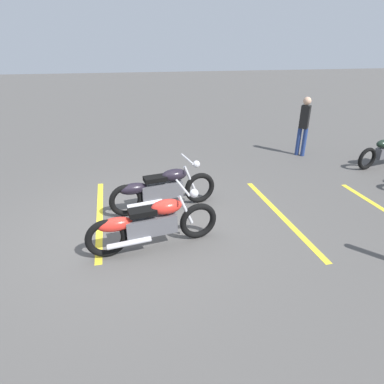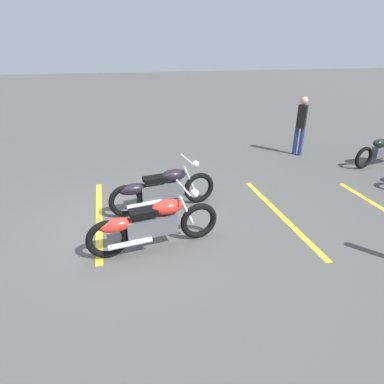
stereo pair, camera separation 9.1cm
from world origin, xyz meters
TOP-DOWN VIEW (x-y plane):
  - ground_plane at (0.00, 0.00)m, footprint 60.00×60.00m
  - motorcycle_bright_foreground at (0.26, -0.67)m, footprint 2.21×0.73m
  - motorcycle_dark_foreground at (0.56, 0.64)m, footprint 2.20×0.76m
  - bystander_secondary at (4.93, 3.33)m, footprint 0.30×0.30m
  - parking_stripe_near at (-0.70, 0.58)m, footprint 0.33×3.20m
  - parking_stripe_mid at (2.86, -0.02)m, footprint 0.33×3.20m

SIDE VIEW (x-z plane):
  - ground_plane at x=0.00m, z-range 0.00..0.00m
  - parking_stripe_near at x=-0.70m, z-range 0.00..0.01m
  - parking_stripe_mid at x=2.86m, z-range 0.00..0.01m
  - motorcycle_bright_foreground at x=0.26m, z-range -0.06..0.98m
  - motorcycle_dark_foreground at x=0.56m, z-range -0.06..0.98m
  - bystander_secondary at x=4.93m, z-range 0.10..1.81m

